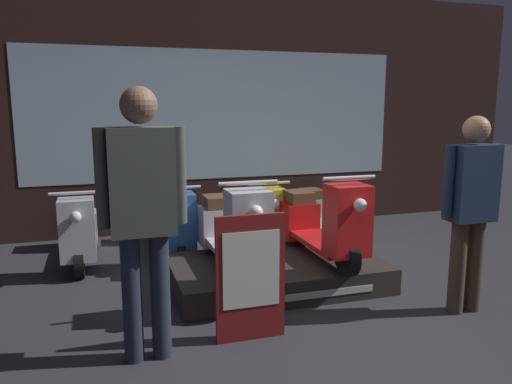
{
  "coord_description": "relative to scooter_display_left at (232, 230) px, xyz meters",
  "views": [
    {
      "loc": [
        -1.57,
        -3.33,
        1.71
      ],
      "look_at": [
        -0.01,
        1.59,
        0.79
      ],
      "focal_mm": 35.0,
      "sensor_mm": 36.0,
      "label": 1
    }
  ],
  "objects": [
    {
      "name": "scooter_backrow_2",
      "position": [
        0.64,
        1.35,
        -0.24
      ],
      "size": [
        0.48,
        1.53,
        0.87
      ],
      "color": "black",
      "rests_on": "ground_plane"
    },
    {
      "name": "scooter_backrow_3",
      "position": [
        1.63,
        1.35,
        -0.24
      ],
      "size": [
        0.48,
        1.53,
        0.87
      ],
      "color": "black",
      "rests_on": "ground_plane"
    },
    {
      "name": "shop_wall_back",
      "position": [
        0.46,
        2.4,
        1.02
      ],
      "size": [
        9.14,
        0.09,
        3.2
      ],
      "color": "#331E19",
      "rests_on": "ground_plane"
    },
    {
      "name": "person_right_browsing",
      "position": [
        1.72,
        -1.0,
        0.34
      ],
      "size": [
        0.54,
        0.21,
        1.61
      ],
      "color": "#473828",
      "rests_on": "ground_plane"
    },
    {
      "name": "ground_plane",
      "position": [
        0.46,
        -0.89,
        -0.58
      ],
      "size": [
        30.0,
        30.0,
        0.0
      ],
      "primitive_type": "plane",
      "color": "#2D2D33"
    },
    {
      "name": "scooter_display_left",
      "position": [
        0.0,
        0.0,
        0.0
      ],
      "size": [
        0.48,
        1.53,
        0.87
      ],
      "color": "black",
      "rests_on": "display_platform"
    },
    {
      "name": "scooter_display_right",
      "position": [
        0.88,
        0.0,
        0.0
      ],
      "size": [
        0.48,
        1.53,
        0.87
      ],
      "color": "black",
      "rests_on": "display_platform"
    },
    {
      "name": "person_left_browsing",
      "position": [
        -0.85,
        -1.0,
        0.49
      ],
      "size": [
        0.57,
        0.24,
        1.81
      ],
      "color": "#232838",
      "rests_on": "ground_plane"
    },
    {
      "name": "scooter_backrow_1",
      "position": [
        -0.35,
        1.35,
        -0.24
      ],
      "size": [
        0.48,
        1.53,
        0.87
      ],
      "color": "black",
      "rests_on": "ground_plane"
    },
    {
      "name": "display_platform",
      "position": [
        0.44,
        0.03,
        -0.46
      ],
      "size": [
        1.96,
        1.16,
        0.24
      ],
      "color": "#2D2823",
      "rests_on": "ground_plane"
    },
    {
      "name": "price_sign_board",
      "position": [
        -0.11,
        -0.95,
        -0.11
      ],
      "size": [
        0.51,
        0.04,
        0.94
      ],
      "color": "maroon",
      "rests_on": "ground_plane"
    },
    {
      "name": "scooter_backrow_0",
      "position": [
        -1.34,
        1.35,
        -0.24
      ],
      "size": [
        0.48,
        1.53,
        0.87
      ],
      "color": "black",
      "rests_on": "ground_plane"
    }
  ]
}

